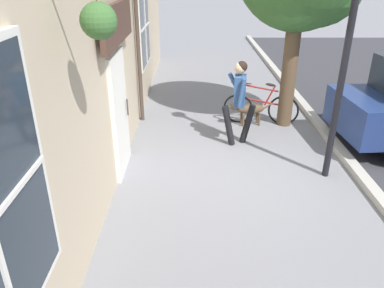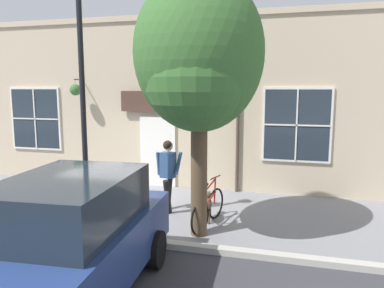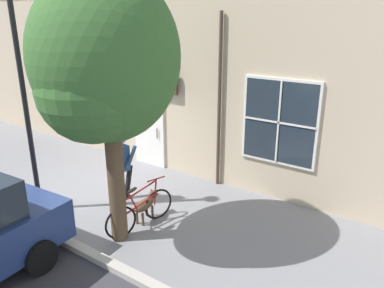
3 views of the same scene
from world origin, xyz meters
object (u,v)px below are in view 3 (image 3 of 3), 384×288
Objects in this scene: street_lamp at (19,63)px; street_tree_by_curb at (104,66)px; leaning_bicycle at (140,211)px; dog_on_leash at (146,204)px; pedestrian_walking at (122,161)px.

street_tree_by_curb is at bearing 92.59° from street_lamp.
street_lamp reaches higher than leaning_bicycle.
leaning_bicycle is at bearing 20.84° from dog_on_leash.
dog_on_leash is 0.20× the size of street_lamp.
dog_on_leash is 3.21m from street_tree_by_curb.
street_lamp is at bearing -65.65° from dog_on_leash.
pedestrian_walking is at bearing -120.08° from leaning_bicycle.
pedestrian_walking is at bearing 136.74° from street_lamp.
dog_on_leash is (0.35, 1.02, -0.66)m from pedestrian_walking.
street_lamp is at bearing -43.26° from pedestrian_walking.
dog_on_leash is 0.20× the size of street_tree_by_curb.
dog_on_leash is at bearing -159.16° from leaning_bicycle.
street_tree_by_curb reaches higher than dog_on_leash.
street_lamp is (1.42, -1.33, 2.31)m from pedestrian_walking.
leaning_bicycle is at bearing 107.16° from street_lamp.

